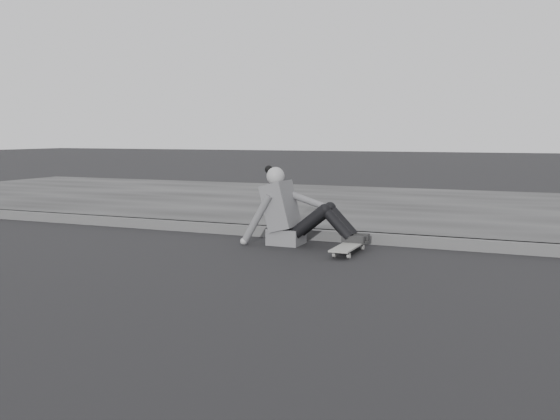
% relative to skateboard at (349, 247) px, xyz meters
% --- Properties ---
extents(sidewalk, '(24.00, 6.00, 0.12)m').
position_rel_skateboard_xyz_m(sidewalk, '(2.07, 3.68, -0.01)').
color(sidewalk, '#363636').
rests_on(sidewalk, ground).
extents(skateboard, '(0.20, 0.78, 0.09)m').
position_rel_skateboard_xyz_m(skateboard, '(0.00, 0.00, 0.00)').
color(skateboard, gray).
rests_on(skateboard, ground).
extents(seated_woman, '(1.38, 0.46, 0.88)m').
position_rel_skateboard_xyz_m(seated_woman, '(-0.73, 0.25, 0.29)').
color(seated_woman, '#59595C').
rests_on(seated_woman, ground).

